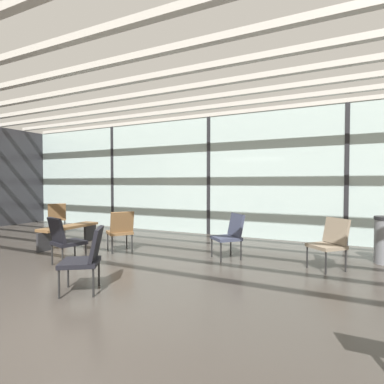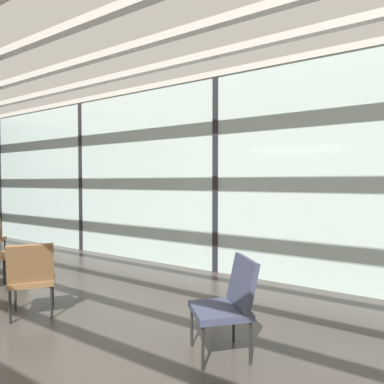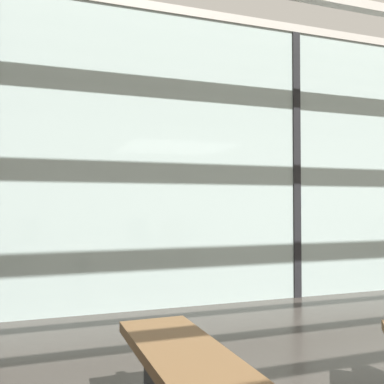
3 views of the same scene
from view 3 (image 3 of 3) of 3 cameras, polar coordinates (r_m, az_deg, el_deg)
name	(u,v)px [view 3 (image 3 of 3)]	position (r m, az deg, el deg)	size (l,w,h in m)	color
glass_curtain_wall	(295,164)	(5.62, 13.46, 3.61)	(14.00, 0.08, 3.35)	#A3B7B2
window_mullion_1	(295,164)	(5.62, 13.46, 3.61)	(0.10, 0.12, 3.35)	black
parked_airplane	(213,161)	(9.48, 2.75, 4.10)	(12.25, 4.21, 4.21)	silver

